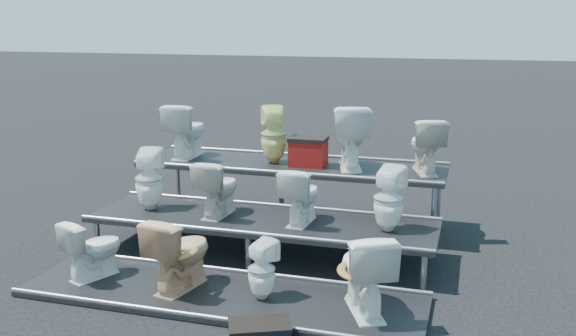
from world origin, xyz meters
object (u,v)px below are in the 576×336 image
(toilet_7, at_px, (389,199))
(toilet_3, at_px, (365,271))
(toilet_4, at_px, (149,179))
(toilet_6, at_px, (301,195))
(toilet_11, at_px, (426,145))
(toilet_2, at_px, (262,270))
(toilet_5, at_px, (218,188))
(toilet_0, at_px, (93,248))
(toilet_10, at_px, (350,136))
(step_stool, at_px, (260,336))
(toilet_9, at_px, (274,135))
(red_crate, at_px, (308,153))
(toilet_8, at_px, (186,130))
(toilet_1, at_px, (180,252))

(toilet_7, bearing_deg, toilet_3, 103.39)
(toilet_3, xyz_separation_m, toilet_4, (-2.97, 1.30, 0.38))
(toilet_6, xyz_separation_m, toilet_11, (1.31, 1.30, 0.42))
(toilet_2, distance_m, toilet_7, 1.75)
(toilet_5, xyz_separation_m, toilet_11, (2.37, 1.30, 0.41))
(toilet_0, distance_m, toilet_3, 2.97)
(toilet_2, relative_size, toilet_11, 0.85)
(toilet_6, relative_size, toilet_11, 0.93)
(toilet_10, bearing_deg, toilet_7, 103.13)
(toilet_4, distance_m, toilet_5, 0.93)
(toilet_3, xyz_separation_m, toilet_5, (-2.04, 1.30, 0.34))
(toilet_0, relative_size, step_stool, 1.26)
(toilet_3, bearing_deg, toilet_5, -57.13)
(step_stool, bearing_deg, toilet_3, 22.23)
(toilet_2, height_order, toilet_11, toilet_11)
(toilet_11, relative_size, step_stool, 1.38)
(toilet_0, bearing_deg, toilet_3, -156.46)
(toilet_4, relative_size, toilet_11, 1.07)
(toilet_9, bearing_deg, toilet_7, 120.44)
(toilet_9, height_order, red_crate, toilet_9)
(toilet_6, distance_m, toilet_8, 2.48)
(toilet_8, bearing_deg, toilet_9, -179.22)
(toilet_2, bearing_deg, toilet_11, -92.86)
(toilet_10, distance_m, step_stool, 3.63)
(toilet_9, distance_m, red_crate, 0.55)
(step_stool, bearing_deg, toilet_8, 99.40)
(toilet_2, height_order, toilet_6, toilet_6)
(toilet_5, bearing_deg, toilet_10, -131.80)
(red_crate, bearing_deg, toilet_5, -123.84)
(toilet_0, distance_m, toilet_9, 3.00)
(toilet_4, relative_size, toilet_7, 1.04)
(toilet_1, xyz_separation_m, toilet_3, (1.94, 0.00, 0.02))
(toilet_0, relative_size, toilet_4, 0.85)
(toilet_3, xyz_separation_m, toilet_6, (-0.99, 1.30, 0.32))
(toilet_7, bearing_deg, toilet_1, 48.45)
(toilet_5, relative_size, toilet_7, 0.93)
(toilet_7, bearing_deg, toilet_9, -21.05)
(toilet_6, bearing_deg, red_crate, -75.17)
(toilet_1, distance_m, toilet_8, 2.94)
(toilet_5, bearing_deg, toilet_9, -98.23)
(toilet_0, bearing_deg, toilet_4, -66.42)
(toilet_5, bearing_deg, toilet_8, -47.22)
(toilet_11, bearing_deg, toilet_1, 31.59)
(red_crate, bearing_deg, toilet_0, -125.43)
(toilet_6, height_order, toilet_8, toilet_8)
(toilet_5, bearing_deg, toilet_6, -175.24)
(toilet_10, bearing_deg, toilet_5, 28.04)
(toilet_7, xyz_separation_m, toilet_11, (0.29, 1.30, 0.39))
(toilet_4, bearing_deg, step_stool, 124.14)
(toilet_0, xyz_separation_m, toilet_4, (-0.00, 1.30, 0.46))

